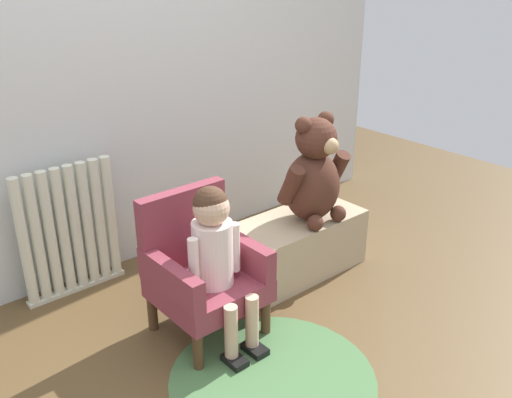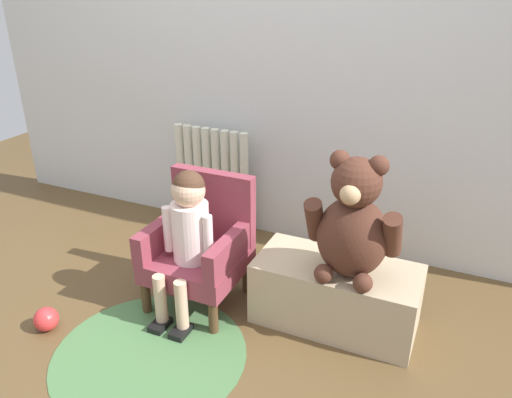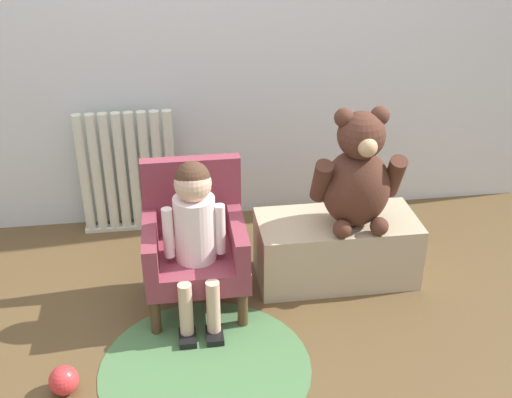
{
  "view_description": "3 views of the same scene",
  "coord_description": "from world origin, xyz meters",
  "px_view_note": "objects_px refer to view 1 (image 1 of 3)",
  "views": [
    {
      "loc": [
        -1.21,
        -1.33,
        1.55
      ],
      "look_at": [
        0.32,
        0.46,
        0.52
      ],
      "focal_mm": 40.0,
      "sensor_mm": 36.0,
      "label": 1
    },
    {
      "loc": [
        1.09,
        -1.33,
        1.48
      ],
      "look_at": [
        0.26,
        0.49,
        0.56
      ],
      "focal_mm": 35.0,
      "sensor_mm": 36.0,
      "label": 2
    },
    {
      "loc": [
        -0.07,
        -1.91,
        1.74
      ],
      "look_at": [
        0.26,
        0.43,
        0.48
      ],
      "focal_mm": 45.0,
      "sensor_mm": 36.0,
      "label": 3
    }
  ],
  "objects_px": {
    "child_armchair": "(201,269)",
    "large_teddy_bear": "(314,175)",
    "child_figure": "(215,246)",
    "low_bench": "(296,245)",
    "radiator": "(70,231)",
    "floor_rug": "(273,377)"
  },
  "relations": [
    {
      "from": "large_teddy_bear",
      "to": "floor_rug",
      "type": "height_order",
      "value": "large_teddy_bear"
    },
    {
      "from": "child_armchair",
      "to": "large_teddy_bear",
      "type": "height_order",
      "value": "large_teddy_bear"
    },
    {
      "from": "child_armchair",
      "to": "large_teddy_bear",
      "type": "bearing_deg",
      "value": 2.21
    },
    {
      "from": "child_figure",
      "to": "child_armchair",
      "type": "bearing_deg",
      "value": 90.0
    },
    {
      "from": "low_bench",
      "to": "child_figure",
      "type": "bearing_deg",
      "value": -164.4
    },
    {
      "from": "child_figure",
      "to": "large_teddy_bear",
      "type": "height_order",
      "value": "large_teddy_bear"
    },
    {
      "from": "floor_rug",
      "to": "child_armchair",
      "type": "bearing_deg",
      "value": 90.99
    },
    {
      "from": "child_figure",
      "to": "large_teddy_bear",
      "type": "xyz_separation_m",
      "value": [
        0.71,
        0.14,
        0.09
      ]
    },
    {
      "from": "low_bench",
      "to": "large_teddy_bear",
      "type": "height_order",
      "value": "large_teddy_bear"
    },
    {
      "from": "radiator",
      "to": "large_teddy_bear",
      "type": "height_order",
      "value": "large_teddy_bear"
    },
    {
      "from": "radiator",
      "to": "child_figure",
      "type": "distance_m",
      "value": 0.83
    },
    {
      "from": "child_armchair",
      "to": "child_figure",
      "type": "height_order",
      "value": "child_figure"
    },
    {
      "from": "child_armchair",
      "to": "floor_rug",
      "type": "distance_m",
      "value": 0.55
    },
    {
      "from": "child_figure",
      "to": "floor_rug",
      "type": "distance_m",
      "value": 0.57
    },
    {
      "from": "child_armchair",
      "to": "low_bench",
      "type": "xyz_separation_m",
      "value": [
        0.65,
        0.07,
        -0.14
      ]
    },
    {
      "from": "child_armchair",
      "to": "floor_rug",
      "type": "relative_size",
      "value": 0.76
    },
    {
      "from": "radiator",
      "to": "floor_rug",
      "type": "height_order",
      "value": "radiator"
    },
    {
      "from": "radiator",
      "to": "large_teddy_bear",
      "type": "relative_size",
      "value": 1.19
    },
    {
      "from": "large_teddy_bear",
      "to": "radiator",
      "type": "bearing_deg",
      "value": 148.14
    },
    {
      "from": "large_teddy_bear",
      "to": "floor_rug",
      "type": "distance_m",
      "value": 1.01
    },
    {
      "from": "child_figure",
      "to": "floor_rug",
      "type": "height_order",
      "value": "child_figure"
    },
    {
      "from": "child_figure",
      "to": "low_bench",
      "type": "xyz_separation_m",
      "value": [
        0.65,
        0.18,
        -0.3
      ]
    }
  ]
}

